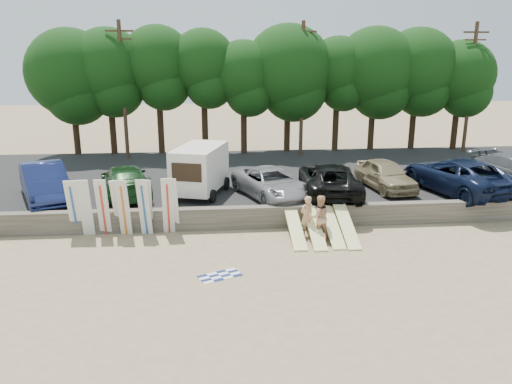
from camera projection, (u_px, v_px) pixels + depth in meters
The scene contains 30 objects.
ground at pixel (321, 251), 19.98m from camera, with size 120.00×120.00×0.00m, color tan.
seawall at pixel (307, 216), 22.73m from camera, with size 44.00×0.50×1.00m, color #6B6356.
parking_lot at pixel (283, 179), 29.96m from camera, with size 44.00×14.50×0.70m, color #282828.
treeline at pixel (268, 69), 34.97m from camera, with size 32.90×6.24×8.95m.
utility_poles at pixel (302, 86), 34.03m from camera, with size 25.80×0.26×9.00m.
box_trailer at pixel (200, 168), 25.03m from camera, with size 3.06×4.27×2.47m.
car_0 at pixel (45, 182), 24.20m from camera, with size 1.90×5.44×1.79m, color navy.
car_1 at pixel (125, 181), 24.96m from camera, with size 2.17×5.34×1.55m, color #133515.
car_2 at pixel (271, 183), 24.70m from camera, with size 2.40×5.21×1.45m, color gray.
car_3 at pixel (329, 179), 25.02m from camera, with size 2.75×5.95×1.65m, color black.
car_4 at pixel (385, 175), 26.21m from camera, with size 1.83×4.55×1.55m, color #988761.
car_5 at pixel (458, 175), 25.53m from camera, with size 2.98×6.47×1.80m, color black.
surfboard_upright_0 at pixel (74, 208), 21.28m from camera, with size 0.50×0.06×2.60m, color silver.
surfboard_upright_1 at pixel (86, 208), 21.23m from camera, with size 0.50×0.06×2.60m, color silver.
surfboard_upright_2 at pixel (103, 207), 21.32m from camera, with size 0.50×0.06×2.60m, color silver.
surfboard_upright_3 at pixel (119, 207), 21.46m from camera, with size 0.50×0.06×2.60m, color silver.
surfboard_upright_4 at pixel (124, 208), 21.26m from camera, with size 0.50×0.06×2.60m, color silver.
surfboard_upright_5 at pixel (146, 207), 21.50m from camera, with size 0.50×0.06×2.60m, color silver.
surfboard_upright_6 at pixel (144, 207), 21.34m from camera, with size 0.50×0.06×2.60m, color silver.
surfboard_upright_7 at pixel (168, 206), 21.53m from camera, with size 0.50×0.06×2.60m, color silver.
surfboard_upright_8 at pixel (172, 206), 21.61m from camera, with size 0.50×0.06×2.60m, color silver.
surfboard_low_0 at pixel (295, 229), 21.18m from camera, with size 0.56×3.00×0.07m, color #FFFCA0.
surfboard_low_1 at pixel (314, 227), 21.11m from camera, with size 0.56×3.00×0.07m, color #FFFCA0.
surfboard_low_2 at pixel (332, 226), 21.27m from camera, with size 0.56×3.00×0.07m, color #FFFCA0.
surfboard_low_3 at pixel (347, 226), 21.21m from camera, with size 0.56×3.00×0.07m, color #FFFCA0.
beachgoer_a at pixel (307, 216), 21.40m from camera, with size 0.66×0.43×1.80m, color tan.
beachgoer_b at pixel (319, 217), 21.07m from camera, with size 0.93×0.73×1.92m, color tan.
cooler at pixel (299, 231), 21.74m from camera, with size 0.38×0.30×0.32m, color #268D4D.
gear_bag at pixel (338, 227), 22.37m from camera, with size 0.30×0.25×0.22m, color orange.
beach_towel at pixel (220, 276), 17.76m from camera, with size 1.50×1.50×0.00m, color white.
Camera 1 is at (-4.27, -18.29, 7.69)m, focal length 35.00 mm.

